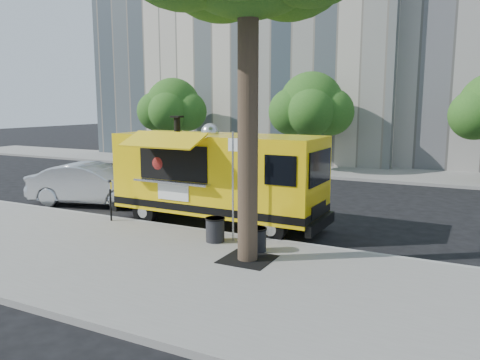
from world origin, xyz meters
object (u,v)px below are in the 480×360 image
object	(u,v)px
far_tree_b	(311,105)
food_truck	(217,175)
far_tree_a	(173,105)
sedan	(93,184)
trash_bin_right	(215,229)
sign_post	(233,180)
trash_bin_left	(257,239)
parking_meter	(110,195)

from	to	relation	value
far_tree_b	food_truck	world-z (taller)	far_tree_b
far_tree_a	sedan	distance (m)	12.68
far_tree_a	trash_bin_right	bearing A→B (deg)	-51.75
sign_post	trash_bin_left	xyz separation A→B (m)	(0.98, -0.55, -1.37)
parking_meter	food_truck	bearing A→B (deg)	26.40
sign_post	parking_meter	size ratio (longest dim) A/B	2.25
far_tree_b	sedan	size ratio (longest dim) A/B	1.12
trash_bin_left	trash_bin_right	distance (m)	1.40
food_truck	sedan	distance (m)	5.89
trash_bin_left	sign_post	bearing A→B (deg)	150.80
sign_post	parking_meter	bearing A→B (deg)	177.48
sign_post	trash_bin_left	world-z (taller)	sign_post
sign_post	trash_bin_left	size ratio (longest dim) A/B	4.92
trash_bin_left	trash_bin_right	world-z (taller)	trash_bin_right
food_truck	parking_meter	bearing A→B (deg)	-152.57
trash_bin_right	trash_bin_left	bearing A→B (deg)	-10.44
parking_meter	trash_bin_left	distance (m)	5.60
sign_post	food_truck	world-z (taller)	food_truck
far_tree_a	food_truck	bearing A→B (deg)	-50.32
far_tree_b	parking_meter	bearing A→B (deg)	-98.10
parking_meter	trash_bin_left	world-z (taller)	parking_meter
sign_post	food_truck	bearing A→B (deg)	130.86
trash_bin_left	sedan	bearing A→B (deg)	161.14
food_truck	sedan	bearing A→B (deg)	175.53
far_tree_a	trash_bin_left	xyz separation A→B (m)	(12.53, -14.40, -3.30)
sign_post	parking_meter	distance (m)	4.64
parking_meter	food_truck	world-z (taller)	food_truck
far_tree_b	sign_post	bearing A→B (deg)	-79.85
far_tree_b	trash_bin_left	distance (m)	15.58
far_tree_b	sedan	bearing A→B (deg)	-111.62
trash_bin_right	far_tree_b	bearing A→B (deg)	98.41
far_tree_a	trash_bin_left	distance (m)	19.37
parking_meter	far_tree_a	bearing A→B (deg)	117.15
far_tree_b	trash_bin_right	distance (m)	15.07
far_tree_b	trash_bin_left	world-z (taller)	far_tree_b
sedan	trash_bin_right	world-z (taller)	sedan
sign_post	parking_meter	xyz separation A→B (m)	(-4.55, 0.20, -0.87)
sign_post	parking_meter	world-z (taller)	sign_post
far_tree_a	trash_bin_left	size ratio (longest dim) A/B	8.78
parking_meter	sedan	distance (m)	3.45
sedan	trash_bin_left	distance (m)	8.75
far_tree_b	sign_post	size ratio (longest dim) A/B	1.83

